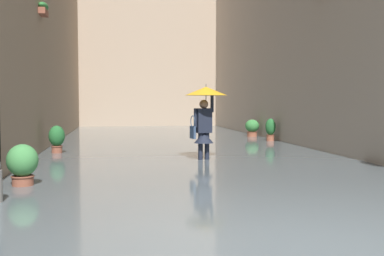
# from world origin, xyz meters

# --- Properties ---
(ground_plane) EXTENTS (60.00, 60.00, 0.00)m
(ground_plane) POSITION_xyz_m (0.00, -11.82, 0.00)
(ground_plane) COLOR slate
(flood_water) EXTENTS (9.07, 29.64, 0.15)m
(flood_water) POSITION_xyz_m (0.00, -11.82, 0.07)
(flood_water) COLOR #515B60
(flood_water) RESTS_ON ground_plane
(building_facade_far) EXTENTS (11.87, 1.80, 13.87)m
(building_facade_far) POSITION_xyz_m (0.00, -24.54, 6.93)
(building_facade_far) COLOR tan
(building_facade_far) RESTS_ON ground_plane
(person_wading) EXTENTS (1.09, 1.09, 2.08)m
(person_wading) POSITION_xyz_m (-0.29, -7.13, 1.49)
(person_wading) COLOR black
(person_wading) RESTS_ON ground_plane
(potted_plant_mid_left) EXTENTS (0.59, 0.59, 0.87)m
(potted_plant_mid_left) POSITION_xyz_m (-3.75, -14.55, 0.50)
(potted_plant_mid_left) COLOR #9E563D
(potted_plant_mid_left) RESTS_ON ground_plane
(potted_plant_near_right) EXTENTS (0.55, 0.55, 0.88)m
(potted_plant_near_right) POSITION_xyz_m (3.60, -3.99, 0.50)
(potted_plant_near_right) COLOR brown
(potted_plant_near_right) RESTS_ON ground_plane
(potted_plant_far_left) EXTENTS (0.39, 0.39, 0.99)m
(potted_plant_far_left) POSITION_xyz_m (-3.82, -12.37, 0.55)
(potted_plant_far_left) COLOR #9E563D
(potted_plant_far_left) RESTS_ON ground_plane
(potted_plant_mid_right) EXTENTS (0.46, 0.46, 0.94)m
(potted_plant_mid_right) POSITION_xyz_m (3.66, -9.32, 0.55)
(potted_plant_mid_right) COLOR brown
(potted_plant_mid_right) RESTS_ON ground_plane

